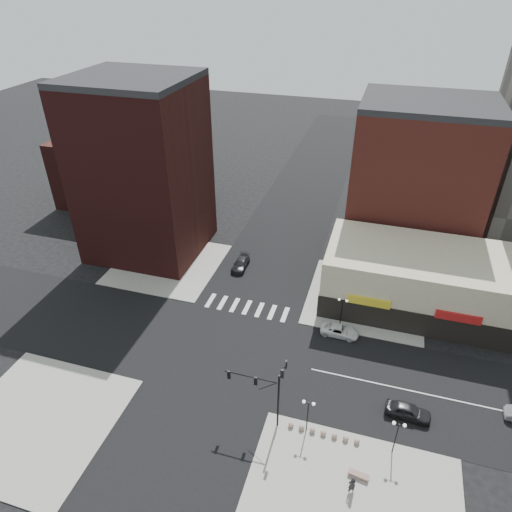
% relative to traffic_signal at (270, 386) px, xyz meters
% --- Properties ---
extents(ground, '(240.00, 240.00, 0.00)m').
position_rel_traffic_signal_xyz_m(ground, '(-7.24, 7.83, -4.96)').
color(ground, black).
rests_on(ground, ground).
extents(road_ew, '(200.00, 14.00, 0.02)m').
position_rel_traffic_signal_xyz_m(road_ew, '(-7.24, 7.83, -4.95)').
color(road_ew, black).
rests_on(road_ew, ground).
extents(road_ns, '(14.00, 200.00, 0.02)m').
position_rel_traffic_signal_xyz_m(road_ns, '(-7.24, 7.83, -4.95)').
color(road_ns, black).
rests_on(road_ns, ground).
extents(sidewalk_nw, '(15.00, 15.00, 0.12)m').
position_rel_traffic_signal_xyz_m(sidewalk_nw, '(-21.74, 22.33, -4.90)').
color(sidewalk_nw, gray).
rests_on(sidewalk_nw, ground).
extents(sidewalk_ne, '(15.00, 15.00, 0.12)m').
position_rel_traffic_signal_xyz_m(sidewalk_ne, '(7.26, 22.33, -4.90)').
color(sidewalk_ne, gray).
rests_on(sidewalk_ne, ground).
extents(sidewalk_se, '(18.00, 14.00, 0.12)m').
position_rel_traffic_signal_xyz_m(sidewalk_se, '(8.76, -6.17, -4.90)').
color(sidewalk_se, gray).
rests_on(sidewalk_se, ground).
extents(sidewalk_sw, '(15.00, 15.00, 0.12)m').
position_rel_traffic_signal_xyz_m(sidewalk_sw, '(-21.74, -6.67, -4.90)').
color(sidewalk_sw, gray).
rests_on(sidewalk_sw, ground).
extents(building_nw, '(16.00, 15.00, 25.00)m').
position_rel_traffic_signal_xyz_m(building_nw, '(-26.24, 26.33, 7.54)').
color(building_nw, '#341110').
rests_on(building_nw, ground).
extents(building_nw_low, '(20.00, 18.00, 12.00)m').
position_rel_traffic_signal_xyz_m(building_nw_low, '(-39.24, 41.83, 1.04)').
color(building_nw_low, '#341110').
rests_on(building_nw_low, ground).
extents(building_ne_midrise, '(18.00, 15.00, 22.00)m').
position_rel_traffic_signal_xyz_m(building_ne_midrise, '(11.76, 37.33, 6.04)').
color(building_ne_midrise, maroon).
rests_on(building_ne_midrise, ground).
extents(building_ne_row, '(24.20, 12.20, 8.00)m').
position_rel_traffic_signal_xyz_m(building_ne_row, '(13.76, 22.83, -1.66)').
color(building_ne_row, beige).
rests_on(building_ne_row, ground).
extents(traffic_signal, '(5.59, 3.09, 7.77)m').
position_rel_traffic_signal_xyz_m(traffic_signal, '(0.00, 0.00, 0.00)').
color(traffic_signal, black).
rests_on(traffic_signal, ground).
extents(street_lamp_se_a, '(1.22, 0.32, 4.16)m').
position_rel_traffic_signal_xyz_m(street_lamp_se_a, '(3.76, -0.17, -1.67)').
color(street_lamp_se_a, black).
rests_on(street_lamp_se_a, sidewalk_se).
extents(street_lamp_se_b, '(1.22, 0.32, 4.16)m').
position_rel_traffic_signal_xyz_m(street_lamp_se_b, '(11.76, -0.17, -1.67)').
color(street_lamp_se_b, black).
rests_on(street_lamp_se_b, sidewalk_se).
extents(street_lamp_ne, '(1.22, 0.32, 4.16)m').
position_rel_traffic_signal_xyz_m(street_lamp_ne, '(4.76, 15.83, -1.67)').
color(street_lamp_ne, black).
rests_on(street_lamp_ne, sidewalk_ne).
extents(bollard_row, '(6.84, 0.54, 0.54)m').
position_rel_traffic_signal_xyz_m(bollard_row, '(5.41, -0.17, -4.57)').
color(bollard_row, '#9F826D').
rests_on(bollard_row, sidewalk_se).
extents(white_suv, '(4.63, 2.24, 1.27)m').
position_rel_traffic_signal_xyz_m(white_suv, '(4.92, 14.33, -4.33)').
color(white_suv, white).
rests_on(white_suv, ground).
extents(dark_sedan_east, '(4.51, 2.03, 1.50)m').
position_rel_traffic_signal_xyz_m(dark_sedan_east, '(13.02, 4.43, -4.21)').
color(dark_sedan_east, black).
rests_on(dark_sedan_east, ground).
extents(dark_sedan_north, '(1.98, 4.68, 1.35)m').
position_rel_traffic_signal_xyz_m(dark_sedan_north, '(-11.02, 24.56, -4.29)').
color(dark_sedan_north, black).
rests_on(dark_sedan_north, ground).
extents(pedestrian, '(0.85, 0.78, 1.94)m').
position_rel_traffic_signal_xyz_m(pedestrian, '(8.57, -4.91, -3.87)').
color(pedestrian, '#252227').
rests_on(pedestrian, sidewalk_se).
extents(stone_bench, '(1.85, 0.80, 0.42)m').
position_rel_traffic_signal_xyz_m(stone_bench, '(9.05, -3.47, -4.62)').
color(stone_bench, '#89685E').
rests_on(stone_bench, sidewalk_se).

